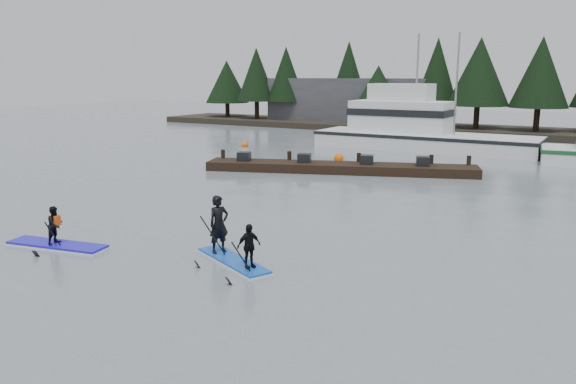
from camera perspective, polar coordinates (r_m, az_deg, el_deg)
The scene contains 10 objects.
ground at distance 16.19m, azimuth -10.85°, elevation -7.58°, with size 160.00×160.00×0.00m, color slate.
far_shore at distance 54.62m, azimuth 19.50°, elevation 5.85°, with size 70.00×8.00×0.60m, color #2D281E.
treeline at distance 54.65m, azimuth 19.48°, elevation 5.53°, with size 60.00×4.00×8.00m, color black, non-canonical shape.
waterfront_building at distance 60.54m, azimuth 6.77°, elevation 9.04°, with size 18.00×6.00×5.00m, color #4C4C51.
fishing_boat_large at distance 42.39m, azimuth 13.08°, elevation 5.21°, with size 15.88×4.52×9.15m.
floating_dock at distance 31.43m, azimuth 5.26°, elevation 2.47°, with size 14.96×1.99×0.50m, color black.
buoy_a at distance 42.74m, azimuth -4.39°, elevation 4.61°, with size 0.52×0.52×0.52m, color #FF5D0C.
buoy_b at distance 35.80m, azimuth 5.17°, elevation 3.20°, with size 0.61×0.61×0.61m, color #FF5D0C.
paddleboard_solo at distance 19.10m, azimuth -22.49°, elevation -4.05°, with size 3.42×1.43×1.80m.
paddleboard_duo at distance 16.30m, azimuth -5.87°, elevation -4.79°, with size 3.08×2.02×2.32m.
Camera 1 is at (10.17, -11.43, 5.31)m, focal length 35.00 mm.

